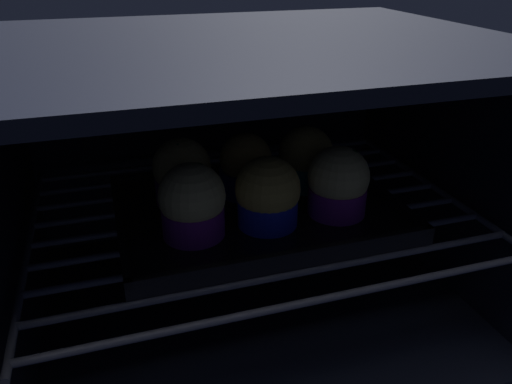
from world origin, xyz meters
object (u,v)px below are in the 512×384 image
Objects in this scene: muffin_row0_col1 at (266,195)px; muffin_row1_col1 at (247,166)px; muffin_row0_col2 at (338,183)px; muffin_row1_col2 at (306,159)px; baking_tray at (256,210)px; muffin_row1_col0 at (182,173)px; muffin_row0_col0 at (192,203)px.

muffin_row0_col1 is 8.84cm from muffin_row1_col1.
muffin_row1_col2 is (-0.65, 8.49, -0.15)cm from muffin_row0_col2.
muffin_row0_col2 is at bearing 0.50° from muffin_row0_col1.
baking_tray is 6.15cm from muffin_row0_col1.
muffin_row1_col0 is 16.58cm from muffin_row1_col2.
muffin_row0_col0 is 8.53cm from muffin_row0_col1.
muffin_row1_col0 is (0.39, 8.62, -0.13)cm from muffin_row0_col0.
muffin_row0_col2 reaches higher than muffin_row0_col1.
muffin_row0_col0 reaches higher than muffin_row1_col1.
muffin_row1_col1 is (8.47, 0.03, -0.14)cm from muffin_row1_col0.
muffin_row0_col0 and muffin_row0_col2 have the same top height.
baking_tray is 10.87cm from muffin_row0_col2.
muffin_row0_col1 is at bearing -134.58° from muffin_row1_col2.
muffin_row0_col1 is at bearing -47.26° from muffin_row1_col0.
muffin_row1_col1 is 8.12cm from muffin_row1_col2.
muffin_row1_col2 is at bearing 94.38° from muffin_row0_col2.
baking_tray is 10.19cm from muffin_row1_col2.
muffin_row0_col2 is 1.03× the size of muffin_row1_col2.
muffin_row1_col2 is (8.45, 8.57, 0.02)cm from muffin_row0_col1.
muffin_row0_col1 reaches higher than baking_tray.
muffin_row0_col1 is at bearing -92.16° from muffin_row1_col1.
muffin_row1_col0 is 1.01× the size of muffin_row1_col2.
muffin_row1_col1 is (8.85, 8.65, -0.26)cm from muffin_row0_col0.
muffin_row0_col2 is (9.10, 0.08, 0.17)cm from muffin_row0_col1.
muffin_row1_col0 is at bearing 153.15° from muffin_row0_col2.
muffin_row0_col0 is at bearing -153.69° from muffin_row1_col2.
muffin_row0_col1 is 12.03cm from muffin_row1_col2.
muffin_row1_col0 is at bearing 132.74° from muffin_row0_col1.
muffin_row1_col1 is at bearing 178.14° from muffin_row1_col2.
baking_tray is at bearing -27.71° from muffin_row1_col0.
muffin_row0_col0 is 17.62cm from muffin_row0_col2.
muffin_row0_col0 is at bearing -92.57° from muffin_row1_col0.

